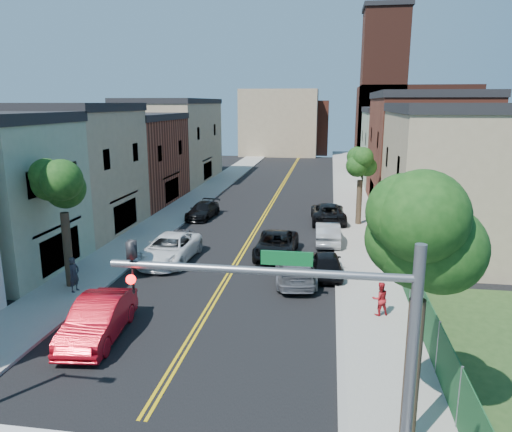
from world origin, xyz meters
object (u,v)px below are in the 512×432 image
at_px(grey_car_left, 179,242).
at_px(black_car_left, 203,210).
at_px(silver_car_right, 327,233).
at_px(white_pickup, 169,249).
at_px(red_sedan, 98,319).
at_px(grey_car_right, 295,267).
at_px(black_car_right, 326,263).
at_px(pedestrian_right, 380,299).
at_px(dark_car_right_far, 328,213).
at_px(pedestrian_left, 74,274).
at_px(black_suv_lane, 276,245).

relative_size(grey_car_left, black_car_left, 0.90).
bearing_deg(silver_car_right, white_pickup, 27.05).
relative_size(red_sedan, grey_car_right, 0.97).
bearing_deg(silver_car_right, black_car_right, 87.61).
bearing_deg(white_pickup, grey_car_right, -13.32).
xyz_separation_m(red_sedan, black_car_right, (9.30, 9.08, -0.13)).
bearing_deg(pedestrian_right, dark_car_right_far, -101.07).
bearing_deg(pedestrian_right, pedestrian_left, -20.94).
xyz_separation_m(dark_car_right_far, pedestrian_right, (2.46, -18.04, 0.13)).
relative_size(black_car_left, dark_car_right_far, 0.80).
height_order(grey_car_right, silver_car_right, grey_car_right).
bearing_deg(black_car_left, pedestrian_left, -91.25).
xyz_separation_m(white_pickup, silver_car_right, (9.61, 5.43, -0.05)).
bearing_deg(silver_car_right, black_suv_lane, 44.46).
distance_m(black_car_right, pedestrian_left, 13.60).
bearing_deg(pedestrian_left, white_pickup, -17.95).
xyz_separation_m(silver_car_right, pedestrian_right, (2.46, -11.74, 0.17)).
height_order(white_pickup, pedestrian_right, pedestrian_right).
xyz_separation_m(grey_car_right, pedestrian_left, (-11.04, -3.58, 0.27)).
xyz_separation_m(red_sedan, grey_car_left, (-0.35, 12.06, -0.15)).
height_order(silver_car_right, black_suv_lane, silver_car_right).
bearing_deg(black_car_right, grey_car_left, -22.17).
xyz_separation_m(pedestrian_left, pedestrian_right, (15.19, -0.56, -0.12)).
bearing_deg(red_sedan, pedestrian_right, 12.09).
bearing_deg(dark_car_right_far, grey_car_left, 41.78).
distance_m(white_pickup, grey_car_right, 8.21).
height_order(grey_car_left, black_car_left, grey_car_left).
xyz_separation_m(red_sedan, black_car_left, (-1.25, 21.66, -0.19)).
bearing_deg(black_car_right, grey_car_right, 29.39).
relative_size(red_sedan, white_pickup, 0.88).
distance_m(grey_car_left, black_car_right, 10.10).
relative_size(grey_car_right, dark_car_right_far, 0.93).
relative_size(white_pickup, silver_car_right, 1.26).
xyz_separation_m(black_car_right, pedestrian_right, (2.46, -5.30, 0.21)).
relative_size(grey_car_left, black_suv_lane, 0.76).
height_order(pedestrian_left, pedestrian_right, pedestrian_left).
bearing_deg(black_car_right, black_car_left, -54.98).
height_order(black_car_right, pedestrian_left, pedestrian_left).
xyz_separation_m(grey_car_left, silver_car_right, (9.65, 3.45, 0.06)).
bearing_deg(pedestrian_right, black_car_left, -72.79).
height_order(red_sedan, grey_car_right, red_sedan).
bearing_deg(black_suv_lane, black_car_left, 127.65).
relative_size(silver_car_right, dark_car_right_far, 0.81).
height_order(white_pickup, black_car_left, white_pickup).
bearing_deg(black_suv_lane, pedestrian_left, -140.79).
distance_m(silver_car_right, pedestrian_right, 11.99).
bearing_deg(silver_car_right, dark_car_right_far, -92.39).
xyz_separation_m(silver_car_right, dark_car_right_far, (0.00, 6.30, 0.03)).
bearing_deg(grey_car_left, dark_car_right_far, 41.93).
distance_m(black_car_right, black_suv_lane, 4.40).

